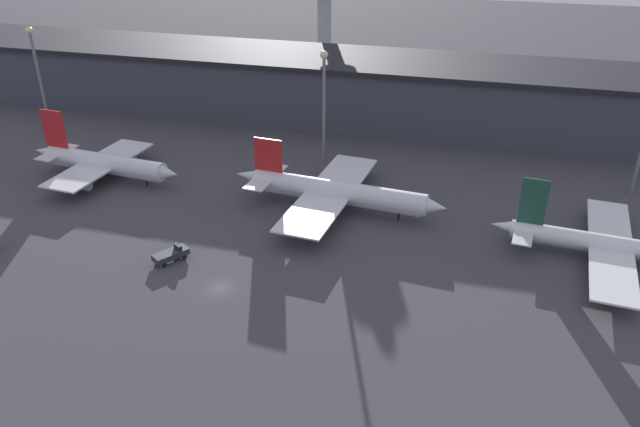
{
  "coord_description": "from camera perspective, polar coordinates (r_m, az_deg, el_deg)",
  "views": [
    {
      "loc": [
        37.56,
        -77.36,
        58.92
      ],
      "look_at": [
        12.13,
        18.48,
        6.0
      ],
      "focal_mm": 35.0,
      "sensor_mm": 36.0,
      "label": 1
    }
  ],
  "objects": [
    {
      "name": "airplane_3",
      "position": [
        119.87,
        25.64,
        -2.76
      ],
      "size": [
        44.36,
        36.75,
        13.48
      ],
      "rotation": [
        0.0,
        0.0,
        -0.09
      ],
      "color": "white",
      "rests_on": "ground"
    },
    {
      "name": "airplane_2",
      "position": [
        125.23,
        1.44,
        1.98
      ],
      "size": [
        44.77,
        38.43,
        13.24
      ],
      "rotation": [
        0.0,
        0.0,
        -0.09
      ],
      "color": "silver",
      "rests_on": "ground"
    },
    {
      "name": "service_vehicle_0",
      "position": [
        112.45,
        -13.46,
        -3.65
      ],
      "size": [
        5.64,
        6.61,
        2.58
      ],
      "rotation": [
        0.0,
        0.0,
        0.97
      ],
      "color": "#282D38",
      "rests_on": "ground"
    },
    {
      "name": "control_tower",
      "position": [
        208.97,
        0.4,
        18.02
      ],
      "size": [
        9.0,
        9.0,
        38.29
      ],
      "color": "#99999E",
      "rests_on": "ground"
    },
    {
      "name": "terminal_building",
      "position": [
        174.66,
        1.85,
        11.39
      ],
      "size": [
        236.68,
        28.64,
        17.46
      ],
      "color": "#3D424C",
      "rests_on": "ground"
    },
    {
      "name": "lamp_post_0",
      "position": [
        176.67,
        -24.43,
        12.01
      ],
      "size": [
        1.8,
        1.8,
        27.49
      ],
      "color": "slate",
      "rests_on": "ground"
    },
    {
      "name": "airplane_1",
      "position": [
        146.75,
        -19.19,
        4.36
      ],
      "size": [
        38.01,
        29.13,
        14.53
      ],
      "rotation": [
        0.0,
        0.0,
        -0.09
      ],
      "color": "silver",
      "rests_on": "ground"
    },
    {
      "name": "ground",
      "position": [
        104.25,
        -9.15,
        -6.74
      ],
      "size": [
        600.0,
        600.0,
        0.0
      ],
      "primitive_type": "plane",
      "color": "#423F44"
    },
    {
      "name": "lamp_post_1",
      "position": [
        143.3,
        0.36,
        10.91
      ],
      "size": [
        1.8,
        1.8,
        26.26
      ],
      "color": "slate",
      "rests_on": "ground"
    }
  ]
}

